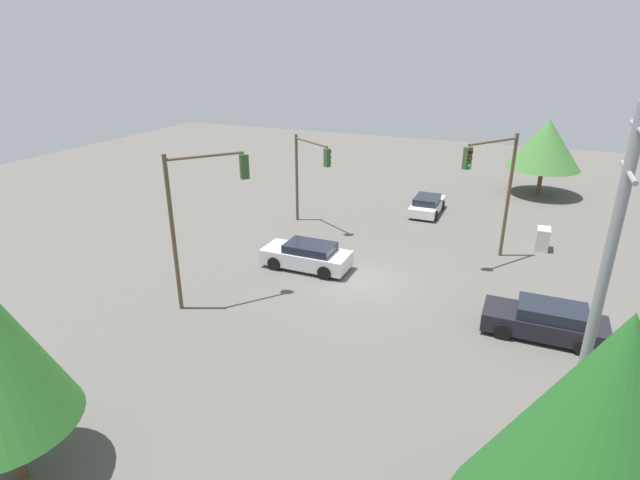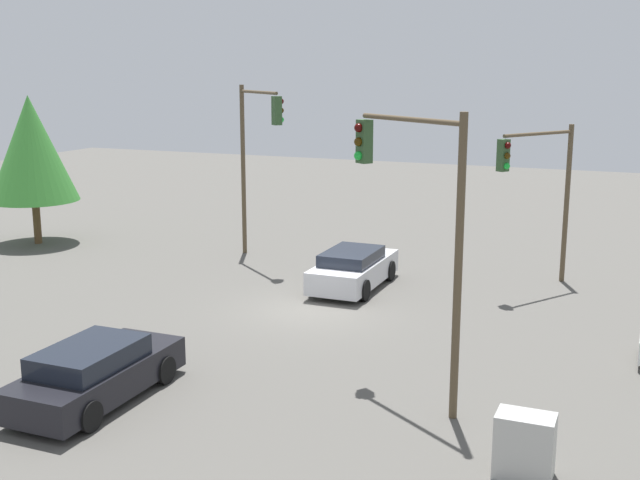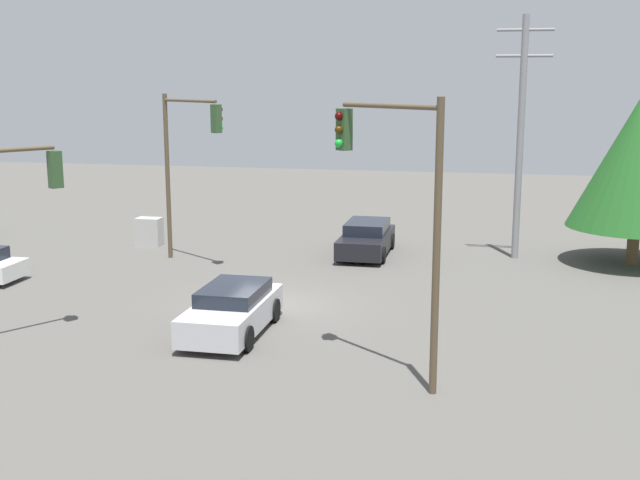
{
  "view_description": "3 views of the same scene",
  "coord_description": "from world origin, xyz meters",
  "views": [
    {
      "loc": [
        -21.19,
        -6.98,
        10.99
      ],
      "look_at": [
        -1.6,
        1.42,
        2.52
      ],
      "focal_mm": 28.0,
      "sensor_mm": 36.0,
      "label": 1
    },
    {
      "loc": [
        9.67,
        -22.58,
        7.63
      ],
      "look_at": [
        -0.22,
        1.24,
        2.02
      ],
      "focal_mm": 45.0,
      "sensor_mm": 36.0,
      "label": 2
    },
    {
      "loc": [
        -6.9,
        24.35,
        7.28
      ],
      "look_at": [
        -1.56,
        -0.4,
        2.19
      ],
      "focal_mm": 45.0,
      "sensor_mm": 36.0,
      "label": 3
    }
  ],
  "objects": [
    {
      "name": "sedan_dark",
      "position": [
        -1.83,
        -8.44,
        0.68
      ],
      "size": [
        2.0,
        4.64,
        1.4
      ],
      "color": "black",
      "rests_on": "ground_plane"
    },
    {
      "name": "sedan_silver",
      "position": [
        0.32,
        2.98,
        0.69
      ],
      "size": [
        1.99,
        4.53,
        1.39
      ],
      "color": "silver",
      "rests_on": "ground_plane"
    },
    {
      "name": "electrical_cabinet",
      "position": [
        7.9,
        -8.24,
        0.63
      ],
      "size": [
        1.09,
        0.7,
        1.25
      ],
      "primitive_type": "cube",
      "color": "#B2B2AD",
      "rests_on": "ground_plane"
    },
    {
      "name": "ground_plane",
      "position": [
        0.0,
        0.0,
        0.0
      ],
      "size": [
        80.0,
        80.0,
        0.0
      ],
      "primitive_type": "plane",
      "color": "#54514C"
    },
    {
      "name": "traffic_signal_main",
      "position": [
        6.23,
        5.5,
        3.88
      ],
      "size": [
        2.12,
        3.17,
        5.65
      ],
      "rotation": [
        0.0,
        0.0,
        4.14
      ],
      "color": "brown",
      "rests_on": "ground_plane"
    },
    {
      "name": "traffic_signal_aux",
      "position": [
        -4.75,
        5.55,
        4.67
      ],
      "size": [
        2.85,
        2.38,
        6.91
      ],
      "rotation": [
        0.0,
        0.0,
        -0.68
      ],
      "color": "brown",
      "rests_on": "ground_plane"
    },
    {
      "name": "traffic_signal_cross",
      "position": [
        4.92,
        -5.39,
        4.57
      ],
      "size": [
        3.16,
        2.29,
        6.72
      ],
      "rotation": [
        0.0,
        0.0,
        2.53
      ],
      "color": "brown",
      "rests_on": "ground_plane"
    },
    {
      "name": "tree_right",
      "position": [
        -15.01,
        4.48,
        4.16
      ],
      "size": [
        3.8,
        3.8,
        6.44
      ],
      "color": "brown",
      "rests_on": "ground_plane"
    }
  ]
}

